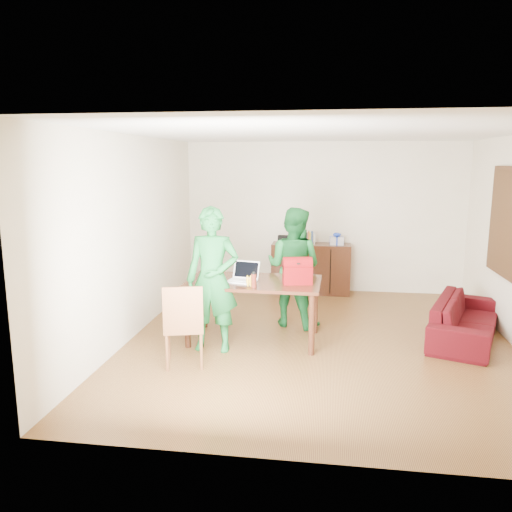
% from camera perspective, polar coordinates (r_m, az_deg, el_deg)
% --- Properties ---
extents(room, '(5.20, 5.70, 2.90)m').
position_cam_1_polar(room, '(6.57, 7.53, 1.53)').
color(room, '#452411').
rests_on(room, ground).
extents(table, '(1.76, 1.01, 0.81)m').
position_cam_1_polar(table, '(6.57, -0.25, -3.71)').
color(table, black).
rests_on(table, ground).
extents(chair, '(0.54, 0.53, 0.99)m').
position_cam_1_polar(chair, '(5.96, -8.19, -9.62)').
color(chair, brown).
rests_on(chair, ground).
extents(person_near, '(0.66, 0.44, 1.82)m').
position_cam_1_polar(person_near, '(6.21, -4.98, -2.71)').
color(person_near, '#166429').
rests_on(person_near, ground).
extents(person_far, '(1.01, 0.90, 1.72)m').
position_cam_1_polar(person_far, '(7.17, 4.30, -1.28)').
color(person_far, '#145A24').
rests_on(person_far, ground).
extents(laptop, '(0.40, 0.32, 0.25)m').
position_cam_1_polar(laptop, '(6.46, -1.62, -2.58)').
color(laptop, white).
rests_on(laptop, table).
extents(bananas, '(0.16, 0.11, 0.05)m').
position_cam_1_polar(bananas, '(6.22, -0.63, -3.27)').
color(bananas, gold).
rests_on(bananas, table).
extents(bottle, '(0.07, 0.07, 0.19)m').
position_cam_1_polar(bottle, '(6.16, -0.26, -2.74)').
color(bottle, '#571E13').
rests_on(bottle, table).
extents(red_bag, '(0.40, 0.27, 0.27)m').
position_cam_1_polar(red_bag, '(6.38, 4.75, -1.97)').
color(red_bag, maroon).
rests_on(red_bag, table).
extents(sofa, '(1.33, 2.00, 0.54)m').
position_cam_1_polar(sofa, '(7.30, 22.85, -6.65)').
color(sofa, '#390707').
rests_on(sofa, ground).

